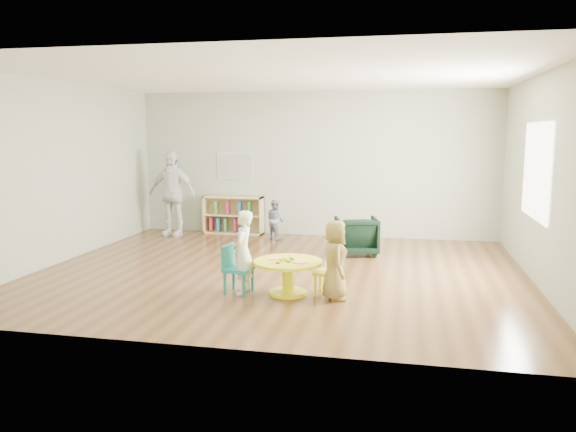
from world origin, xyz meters
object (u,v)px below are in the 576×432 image
(armchair, at_px, (356,236))
(toddler, at_px, (275,220))
(kid_chair_right, at_px, (331,271))
(kid_chair_left, at_px, (235,267))
(child_right, at_px, (335,260))
(child_left, at_px, (243,252))
(bookshelf, at_px, (233,215))
(adult_caretaker, at_px, (172,194))
(activity_table, at_px, (288,271))

(armchair, distance_m, toddler, 1.90)
(kid_chair_right, relative_size, toddler, 0.74)
(kid_chair_left, relative_size, armchair, 0.89)
(armchair, bearing_deg, child_right, 76.21)
(toddler, bearing_deg, kid_chair_right, 150.48)
(kid_chair_right, height_order, armchair, armchair)
(armchair, xyz_separation_m, toddler, (-1.62, 0.99, 0.07))
(toddler, bearing_deg, child_left, 133.43)
(armchair, bearing_deg, bookshelf, -42.63)
(bookshelf, xyz_separation_m, armchair, (2.60, -1.47, -0.05))
(bookshelf, bearing_deg, adult_caretaker, -155.94)
(adult_caretaker, bearing_deg, activity_table, -44.19)
(bookshelf, xyz_separation_m, toddler, (0.98, -0.49, 0.02))
(kid_chair_right, xyz_separation_m, child_left, (-1.09, -0.15, 0.22))
(armchair, xyz_separation_m, child_left, (-1.19, -2.58, 0.21))
(bookshelf, relative_size, toddler, 1.56)
(activity_table, bearing_deg, armchair, 75.86)
(kid_chair_left, distance_m, armchair, 2.88)
(child_left, xyz_separation_m, toddler, (-0.42, 3.57, -0.14))
(activity_table, xyz_separation_m, child_left, (-0.56, -0.07, 0.23))
(bookshelf, distance_m, child_right, 4.81)
(bookshelf, height_order, child_left, child_left)
(child_right, xyz_separation_m, adult_caretaker, (-3.65, 3.58, 0.35))
(bookshelf, bearing_deg, child_right, -57.77)
(activity_table, height_order, bookshelf, bookshelf)
(child_left, bearing_deg, armchair, 154.33)
(kid_chair_left, height_order, adult_caretaker, adult_caretaker)
(kid_chair_left, relative_size, kid_chair_right, 1.08)
(kid_chair_left, height_order, armchair, armchair)
(bookshelf, height_order, child_right, child_right)
(kid_chair_right, bearing_deg, child_left, 104.76)
(kid_chair_left, distance_m, child_right, 1.28)
(kid_chair_left, distance_m, bookshelf, 4.25)
(child_left, bearing_deg, bookshelf, -161.76)
(armchair, distance_m, child_left, 2.85)
(child_right, height_order, toddler, child_right)
(child_left, height_order, adult_caretaker, adult_caretaker)
(kid_chair_left, height_order, toddler, toddler)
(armchair, bearing_deg, kid_chair_right, 74.45)
(armchair, bearing_deg, activity_table, 62.78)
(kid_chair_left, xyz_separation_m, bookshelf, (-1.30, 4.05, 0.04))
(kid_chair_left, height_order, bookshelf, bookshelf)
(kid_chair_right, distance_m, adult_caretaker, 4.98)
(adult_caretaker, bearing_deg, child_right, -39.77)
(activity_table, bearing_deg, bookshelf, 116.27)
(child_right, bearing_deg, bookshelf, 16.50)
(armchair, height_order, adult_caretaker, adult_caretaker)
(child_right, xyz_separation_m, toddler, (-1.59, 3.58, -0.10))
(activity_table, height_order, adult_caretaker, adult_caretaker)
(activity_table, xyz_separation_m, toddler, (-0.99, 3.49, 0.08))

